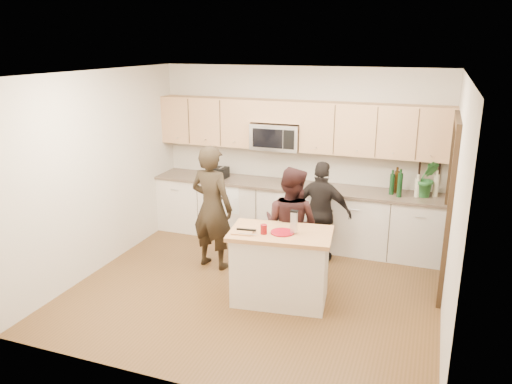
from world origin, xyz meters
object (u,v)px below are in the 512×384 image
(toaster, at_px, (218,172))
(woman_center, at_px, (291,226))
(woman_right, at_px, (321,212))
(woman_left, at_px, (212,207))
(island, at_px, (280,266))

(toaster, distance_m, woman_center, 2.09)
(woman_right, bearing_deg, woman_left, 29.94)
(toaster, xyz_separation_m, woman_center, (1.61, -1.30, -0.25))
(island, relative_size, woman_center, 0.82)
(island, xyz_separation_m, woman_left, (-1.18, 0.62, 0.41))
(island, distance_m, woman_right, 1.36)
(woman_right, bearing_deg, woman_center, 76.68)
(woman_left, xyz_separation_m, woman_center, (1.15, -0.07, -0.09))
(toaster, height_order, woman_right, woman_right)
(toaster, distance_m, woman_left, 1.32)
(woman_left, relative_size, woman_right, 1.18)
(island, bearing_deg, toaster, 124.28)
(toaster, xyz_separation_m, woman_left, (0.46, -1.23, -0.16))
(woman_center, bearing_deg, woman_left, 8.84)
(toaster, bearing_deg, woman_center, -38.92)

